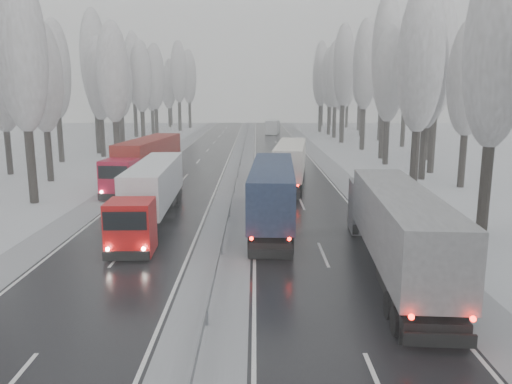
{
  "coord_description": "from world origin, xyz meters",
  "views": [
    {
      "loc": [
        1.75,
        -12.62,
        8.19
      ],
      "look_at": [
        1.79,
        17.62,
        2.2
      ],
      "focal_mm": 35.0,
      "sensor_mm": 36.0,
      "label": 1
    }
  ],
  "objects_px": {
    "truck_grey_tarp": "(395,223)",
    "truck_cream_box": "(291,160)",
    "truck_red_white": "(152,189)",
    "truck_blue_box": "(273,188)",
    "box_truck_distant": "(273,127)",
    "truck_red_red": "(146,158)"
  },
  "relations": [
    {
      "from": "box_truck_distant",
      "to": "truck_red_red",
      "type": "distance_m",
      "value": 58.6
    },
    {
      "from": "truck_cream_box",
      "to": "truck_red_red",
      "type": "height_order",
      "value": "truck_red_red"
    },
    {
      "from": "truck_grey_tarp",
      "to": "truck_red_red",
      "type": "bearing_deg",
      "value": 129.78
    },
    {
      "from": "truck_grey_tarp",
      "to": "truck_red_red",
      "type": "distance_m",
      "value": 28.12
    },
    {
      "from": "box_truck_distant",
      "to": "truck_blue_box",
      "type": "bearing_deg",
      "value": -84.6
    },
    {
      "from": "box_truck_distant",
      "to": "truck_red_white",
      "type": "distance_m",
      "value": 71.52
    },
    {
      "from": "truck_cream_box",
      "to": "truck_grey_tarp",
      "type": "bearing_deg",
      "value": -75.69
    },
    {
      "from": "truck_red_red",
      "to": "truck_cream_box",
      "type": "bearing_deg",
      "value": 7.23
    },
    {
      "from": "truck_red_white",
      "to": "box_truck_distant",
      "type": "bearing_deg",
      "value": 79.86
    },
    {
      "from": "box_truck_distant",
      "to": "truck_red_white",
      "type": "height_order",
      "value": "truck_red_white"
    },
    {
      "from": "truck_grey_tarp",
      "to": "box_truck_distant",
      "type": "height_order",
      "value": "truck_grey_tarp"
    },
    {
      "from": "truck_grey_tarp",
      "to": "truck_blue_box",
      "type": "distance_m",
      "value": 10.21
    },
    {
      "from": "truck_blue_box",
      "to": "truck_cream_box",
      "type": "distance_m",
      "value": 14.67
    },
    {
      "from": "truck_red_red",
      "to": "truck_blue_box",
      "type": "bearing_deg",
      "value": -46.34
    },
    {
      "from": "truck_cream_box",
      "to": "box_truck_distant",
      "type": "distance_m",
      "value": 56.69
    },
    {
      "from": "truck_grey_tarp",
      "to": "truck_cream_box",
      "type": "xyz_separation_m",
      "value": [
        -3.1,
        23.23,
        -0.13
      ]
    },
    {
      "from": "box_truck_distant",
      "to": "truck_red_red",
      "type": "xyz_separation_m",
      "value": [
        -13.45,
        -57.02,
        0.93
      ]
    },
    {
      "from": "truck_grey_tarp",
      "to": "truck_blue_box",
      "type": "bearing_deg",
      "value": 125.56
    },
    {
      "from": "truck_grey_tarp",
      "to": "truck_blue_box",
      "type": "height_order",
      "value": "truck_grey_tarp"
    },
    {
      "from": "truck_blue_box",
      "to": "box_truck_distant",
      "type": "height_order",
      "value": "truck_blue_box"
    },
    {
      "from": "truck_grey_tarp",
      "to": "truck_cream_box",
      "type": "distance_m",
      "value": 23.44
    },
    {
      "from": "truck_cream_box",
      "to": "truck_red_white",
      "type": "xyz_separation_m",
      "value": [
        -9.88,
        -14.11,
        -0.05
      ]
    }
  ]
}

